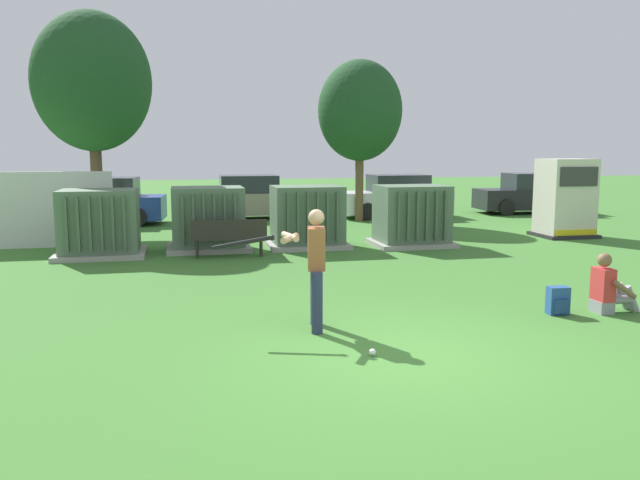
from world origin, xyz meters
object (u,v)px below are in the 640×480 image
object	(u,v)px
seated_spectator	(608,289)
parked_car_rightmost	(530,195)
transformer_west	(100,224)
park_bench	(229,235)
transformer_east	(412,216)
generator_enclosure	(565,198)
backpack	(558,301)
transformer_mid_east	(307,217)
parked_car_left_of_center	(246,199)
parked_car_right_of_center	(395,197)
batter	(312,263)
parked_car_leftmost	(103,203)
transformer_mid_west	(208,219)
sports_ball	(372,352)

from	to	relation	value
seated_spectator	parked_car_rightmost	size ratio (longest dim) A/B	0.22
transformer_west	park_bench	distance (m)	3.16
transformer_west	transformer_east	size ratio (longest dim) A/B	1.00
generator_enclosure	backpack	distance (m)	9.71
generator_enclosure	backpack	size ratio (longest dim) A/B	5.23
transformer_mid_east	seated_spectator	xyz separation A→B (m)	(3.35, -7.74, -0.41)
park_bench	parked_car_left_of_center	world-z (taller)	parked_car_left_of_center
transformer_mid_east	park_bench	size ratio (longest dim) A/B	1.16
parked_car_rightmost	seated_spectator	bearing A→B (deg)	-116.25
transformer_west	transformer_mid_east	distance (m)	5.20
transformer_west	transformer_east	distance (m)	7.99
backpack	parked_car_left_of_center	bearing A→B (deg)	102.73
transformer_west	parked_car_right_of_center	distance (m)	12.16
parked_car_left_of_center	batter	bearing A→B (deg)	-92.12
batter	park_bench	bearing A→B (deg)	96.29
generator_enclosure	parked_car_leftmost	xyz separation A→B (m)	(-13.75, 6.12, -0.38)
transformer_east	parked_car_left_of_center	size ratio (longest dim) A/B	0.50
transformer_mid_west	backpack	xyz separation A→B (m)	(5.10, -7.75, -0.57)
transformer_west	generator_enclosure	world-z (taller)	generator_enclosure
generator_enclosure	sports_ball	distance (m)	12.90
backpack	seated_spectator	bearing A→B (deg)	-3.76
transformer_mid_west	parked_car_rightmost	world-z (taller)	same
park_bench	backpack	distance (m)	7.98
parked_car_rightmost	park_bench	bearing A→B (deg)	-147.41
batter	transformer_west	bearing A→B (deg)	117.28
park_bench	transformer_east	bearing A→B (deg)	9.96
park_bench	parked_car_left_of_center	distance (m)	8.62
batter	transformer_mid_west	bearing A→B (deg)	98.49
generator_enclosure	batter	distance (m)	12.28
transformer_mid_east	parked_car_right_of_center	distance (m)	8.15
transformer_west	transformer_mid_east	size ratio (longest dim) A/B	1.00
transformer_west	parked_car_rightmost	bearing A→B (deg)	24.89
transformer_west	seated_spectator	size ratio (longest dim) A/B	2.18
transformer_mid_west	generator_enclosure	xyz separation A→B (m)	(10.44, 0.30, 0.35)
parked_car_left_of_center	transformer_east	bearing A→B (deg)	-64.32
transformer_west	seated_spectator	xyz separation A→B (m)	(8.54, -7.36, -0.41)
generator_enclosure	parked_car_rightmost	world-z (taller)	generator_enclosure
batter	parked_car_left_of_center	xyz separation A→B (m)	(0.55, 14.98, -0.22)
batter	sports_ball	size ratio (longest dim) A/B	19.33
seated_spectator	parked_car_right_of_center	size ratio (longest dim) A/B	0.23
backpack	parked_car_left_of_center	xyz separation A→B (m)	(-3.39, 15.01, 0.54)
parked_car_left_of_center	parked_car_rightmost	distance (m)	11.48
sports_ball	transformer_west	bearing A→B (deg)	116.19
parked_car_right_of_center	park_bench	bearing A→B (deg)	-131.23
generator_enclosure	parked_car_left_of_center	xyz separation A→B (m)	(-8.74, 6.96, -0.38)
park_bench	batter	size ratio (longest dim) A/B	1.04
transformer_east	parked_car_left_of_center	distance (m)	8.50
transformer_east	generator_enclosure	bearing A→B (deg)	7.91
transformer_mid_west	parked_car_right_of_center	world-z (taller)	same
transformer_west	parked_car_left_of_center	distance (m)	8.83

